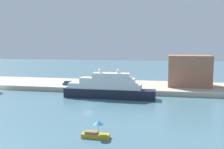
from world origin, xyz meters
The scene contains 8 objects.
ground centered at (0.00, 0.00, 0.00)m, with size 400.00×400.00×0.00m, color slate.
quay_dock centered at (0.00, 27.66, 0.81)m, with size 110.00×23.32×1.61m, color #B7AD99.
large_yacht centered at (3.57, 9.66, 3.05)m, with size 27.84×4.60×11.09m.
small_motorboat centered at (9.02, -23.92, 1.05)m, with size 4.91×1.89×3.10m.
harbor_building centered at (28.68, 28.51, 7.04)m, with size 14.51×10.94×10.85m, color #9E664C.
parked_car centered at (-13.92, 21.38, 2.24)m, with size 3.97×1.77×1.46m.
person_figure centered at (-8.21, 17.61, 2.46)m, with size 0.36×0.36×1.82m.
mooring_bollard centered at (-2.11, 17.26, 2.02)m, with size 0.50×0.50×0.80m, color black.
Camera 1 is at (20.78, -65.72, 16.12)m, focal length 41.29 mm.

